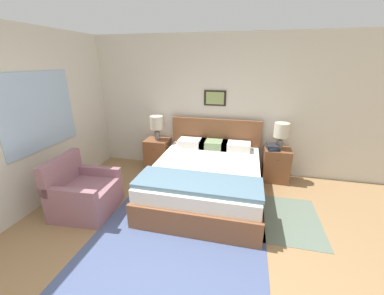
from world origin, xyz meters
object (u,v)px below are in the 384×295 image
at_px(bed, 206,178).
at_px(table_lamp_by_door, 281,132).
at_px(nightstand_near_window, 158,154).
at_px(table_lamp_near_window, 157,124).
at_px(nightstand_by_door, 276,164).
at_px(armchair, 84,194).

bearing_deg(bed, table_lamp_by_door, 35.52).
bearing_deg(table_lamp_by_door, bed, -144.48).
bearing_deg(nightstand_near_window, table_lamp_near_window, 67.39).
bearing_deg(nightstand_near_window, bed, -35.45).
distance_m(bed, nightstand_by_door, 1.44).
relative_size(bed, nightstand_by_door, 3.41).
height_order(armchair, nightstand_near_window, armchair).
distance_m(armchair, nightstand_near_window, 1.76).
relative_size(bed, armchair, 2.48).
relative_size(nightstand_by_door, table_lamp_by_door, 1.29).
distance_m(armchair, nightstand_by_door, 3.31).
distance_m(nightstand_near_window, table_lamp_near_window, 0.63).
xyz_separation_m(armchair, nightstand_by_door, (2.85, 1.69, 0.03)).
height_order(nightstand_by_door, table_lamp_near_window, table_lamp_near_window).
bearing_deg(nightstand_by_door, table_lamp_by_door, 40.43).
xyz_separation_m(armchair, table_lamp_near_window, (0.51, 1.70, 0.66)).
bearing_deg(bed, nightstand_by_door, 35.45).
bearing_deg(armchair, table_lamp_near_window, 158.76).
distance_m(bed, table_lamp_by_door, 1.59).
relative_size(bed, table_lamp_by_door, 4.40).
bearing_deg(table_lamp_by_door, nightstand_by_door, -139.57).
bearing_deg(bed, nightstand_near_window, 144.55).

